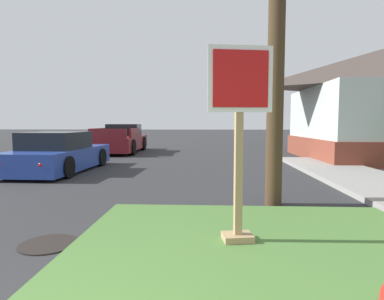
{
  "coord_description": "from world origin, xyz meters",
  "views": [
    {
      "loc": [
        1.21,
        -1.07,
        1.51
      ],
      "look_at": [
        0.9,
        5.22,
        1.0
      ],
      "focal_mm": 30.2,
      "sensor_mm": 36.0,
      "label": 1
    }
  ],
  "objects_px": {
    "stop_sign": "(239,146)",
    "manhole_cover": "(48,244)",
    "parked_sedan_blue": "(59,154)",
    "pickup_truck_maroon": "(121,141)"
  },
  "relations": [
    {
      "from": "stop_sign",
      "to": "parked_sedan_blue",
      "type": "xyz_separation_m",
      "value": [
        -5.08,
        6.06,
        -0.71
      ]
    },
    {
      "from": "parked_sedan_blue",
      "to": "manhole_cover",
      "type": "bearing_deg",
      "value": -65.98
    },
    {
      "from": "stop_sign",
      "to": "manhole_cover",
      "type": "distance_m",
      "value": 2.67
    },
    {
      "from": "manhole_cover",
      "to": "stop_sign",
      "type": "bearing_deg",
      "value": 0.91
    },
    {
      "from": "stop_sign",
      "to": "parked_sedan_blue",
      "type": "bearing_deg",
      "value": 129.97
    },
    {
      "from": "manhole_cover",
      "to": "parked_sedan_blue",
      "type": "relative_size",
      "value": 0.16
    },
    {
      "from": "pickup_truck_maroon",
      "to": "parked_sedan_blue",
      "type": "bearing_deg",
      "value": -91.23
    },
    {
      "from": "manhole_cover",
      "to": "pickup_truck_maroon",
      "type": "height_order",
      "value": "pickup_truck_maroon"
    },
    {
      "from": "stop_sign",
      "to": "pickup_truck_maroon",
      "type": "relative_size",
      "value": 0.45
    },
    {
      "from": "manhole_cover",
      "to": "parked_sedan_blue",
      "type": "xyz_separation_m",
      "value": [
        -2.72,
        6.1,
        0.53
      ]
    }
  ]
}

